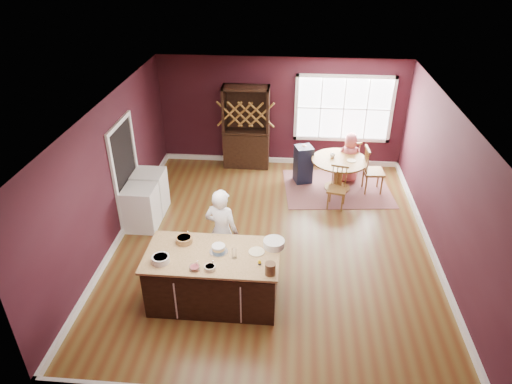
# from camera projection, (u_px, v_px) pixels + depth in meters

# --- Properties ---
(room_shell) EXTENTS (7.00, 7.00, 7.00)m
(room_shell) POSITION_uv_depth(u_px,v_px,m) (274.00, 180.00, 8.17)
(room_shell) COLOR brown
(room_shell) RESTS_ON ground
(window) EXTENTS (2.36, 0.10, 1.66)m
(window) POSITION_uv_depth(u_px,v_px,m) (344.00, 109.00, 10.98)
(window) COLOR white
(window) RESTS_ON room_shell
(doorway) EXTENTS (0.08, 1.26, 2.13)m
(doorway) POSITION_uv_depth(u_px,v_px,m) (126.00, 174.00, 9.07)
(doorway) COLOR white
(doorway) RESTS_ON room_shell
(kitchen_island) EXTENTS (2.08, 1.09, 0.92)m
(kitchen_island) POSITION_uv_depth(u_px,v_px,m) (214.00, 278.00, 7.25)
(kitchen_island) COLOR black
(kitchen_island) RESTS_ON ground
(dining_table) EXTENTS (1.27, 1.27, 0.75)m
(dining_table) POSITION_uv_depth(u_px,v_px,m) (339.00, 168.00, 10.38)
(dining_table) COLOR #95632B
(dining_table) RESTS_ON ground
(baker) EXTENTS (0.68, 0.53, 1.63)m
(baker) POSITION_uv_depth(u_px,v_px,m) (222.00, 232.00, 7.71)
(baker) COLOR white
(baker) RESTS_ON ground
(layer_cake) EXTENTS (0.29, 0.29, 0.12)m
(layer_cake) POSITION_uv_depth(u_px,v_px,m) (219.00, 249.00, 7.02)
(layer_cake) COLOR white
(layer_cake) RESTS_ON kitchen_island
(bowl_blue) EXTENTS (0.27, 0.27, 0.10)m
(bowl_blue) POSITION_uv_depth(u_px,v_px,m) (161.00, 259.00, 6.82)
(bowl_blue) COLOR white
(bowl_blue) RESTS_ON kitchen_island
(bowl_yellow) EXTENTS (0.27, 0.27, 0.10)m
(bowl_yellow) POSITION_uv_depth(u_px,v_px,m) (184.00, 240.00, 7.25)
(bowl_yellow) COLOR olive
(bowl_yellow) RESTS_ON kitchen_island
(bowl_pink) EXTENTS (0.17, 0.17, 0.06)m
(bowl_pink) POSITION_uv_depth(u_px,v_px,m) (195.00, 268.00, 6.67)
(bowl_pink) COLOR silver
(bowl_pink) RESTS_ON kitchen_island
(bowl_olive) EXTENTS (0.17, 0.17, 0.06)m
(bowl_olive) POSITION_uv_depth(u_px,v_px,m) (210.00, 268.00, 6.67)
(bowl_olive) COLOR beige
(bowl_olive) RESTS_ON kitchen_island
(drinking_glass) EXTENTS (0.08, 0.08, 0.16)m
(drinking_glass) POSITION_uv_depth(u_px,v_px,m) (234.00, 254.00, 6.89)
(drinking_glass) COLOR silver
(drinking_glass) RESTS_ON kitchen_island
(dinner_plate) EXTENTS (0.25, 0.25, 0.02)m
(dinner_plate) POSITION_uv_depth(u_px,v_px,m) (257.00, 252.00, 7.04)
(dinner_plate) COLOR beige
(dinner_plate) RESTS_ON kitchen_island
(white_tub) EXTENTS (0.34, 0.34, 0.12)m
(white_tub) POSITION_uv_depth(u_px,v_px,m) (274.00, 243.00, 7.15)
(white_tub) COLOR white
(white_tub) RESTS_ON kitchen_island
(stoneware_crock) EXTENTS (0.16, 0.16, 0.19)m
(stoneware_crock) POSITION_uv_depth(u_px,v_px,m) (270.00, 269.00, 6.56)
(stoneware_crock) COLOR brown
(stoneware_crock) RESTS_ON kitchen_island
(toy_figurine) EXTENTS (0.05, 0.05, 0.08)m
(toy_figurine) POSITION_uv_depth(u_px,v_px,m) (260.00, 262.00, 6.76)
(toy_figurine) COLOR yellow
(toy_figurine) RESTS_ON kitchen_island
(rug) EXTENTS (2.58, 2.09, 0.01)m
(rug) POSITION_uv_depth(u_px,v_px,m) (337.00, 188.00, 10.64)
(rug) COLOR brown
(rug) RESTS_ON ground
(chair_east) EXTENTS (0.47, 0.49, 1.10)m
(chair_east) POSITION_uv_depth(u_px,v_px,m) (374.00, 170.00, 10.27)
(chair_east) COLOR brown
(chair_east) RESTS_ON ground
(chair_south) EXTENTS (0.47, 0.46, 0.95)m
(chair_south) POSITION_uv_depth(u_px,v_px,m) (337.00, 188.00, 9.70)
(chair_south) COLOR olive
(chair_south) RESTS_ON ground
(chair_north) EXTENTS (0.45, 0.44, 0.92)m
(chair_north) POSITION_uv_depth(u_px,v_px,m) (351.00, 157.00, 11.05)
(chair_north) COLOR brown
(chair_north) RESTS_ON ground
(seated_woman) EXTENTS (0.60, 0.40, 1.21)m
(seated_woman) POSITION_uv_depth(u_px,v_px,m) (349.00, 158.00, 10.69)
(seated_woman) COLOR #BD545D
(seated_woman) RESTS_ON ground
(high_chair) EXTENTS (0.48, 0.48, 0.94)m
(high_chair) POSITION_uv_depth(u_px,v_px,m) (303.00, 164.00, 10.72)
(high_chair) COLOR #1E2339
(high_chair) RESTS_ON ground
(toddler) EXTENTS (0.18, 0.14, 0.26)m
(toddler) POSITION_uv_depth(u_px,v_px,m) (306.00, 149.00, 10.60)
(toddler) COLOR #8CA5BF
(toddler) RESTS_ON high_chair
(table_plate) EXTENTS (0.20, 0.20, 0.01)m
(table_plate) POSITION_uv_depth(u_px,v_px,m) (351.00, 161.00, 10.20)
(table_plate) COLOR beige
(table_plate) RESTS_ON dining_table
(table_cup) EXTENTS (0.14, 0.14, 0.09)m
(table_cup) POSITION_uv_depth(u_px,v_px,m) (333.00, 156.00, 10.34)
(table_cup) COLOR white
(table_cup) RESTS_ON dining_table
(hutch) EXTENTS (1.12, 0.47, 2.06)m
(hutch) POSITION_uv_depth(u_px,v_px,m) (246.00, 128.00, 11.17)
(hutch) COLOR #352111
(hutch) RESTS_ON ground
(washer) EXTENTS (0.62, 0.60, 0.89)m
(washer) POSITION_uv_depth(u_px,v_px,m) (141.00, 208.00, 9.06)
(washer) COLOR white
(washer) RESTS_ON ground
(dryer) EXTENTS (0.63, 0.61, 0.91)m
(dryer) POSITION_uv_depth(u_px,v_px,m) (150.00, 192.00, 9.61)
(dryer) COLOR white
(dryer) RESTS_ON ground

